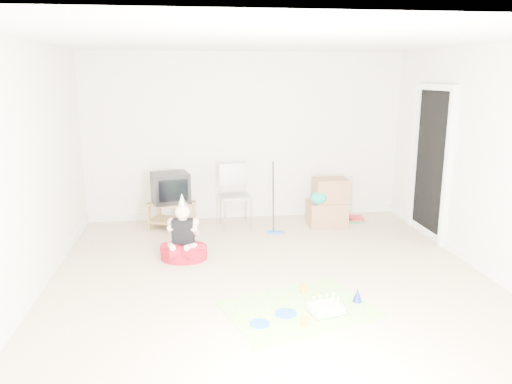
{
  "coord_description": "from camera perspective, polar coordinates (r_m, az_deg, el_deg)",
  "views": [
    {
      "loc": [
        -0.84,
        -5.29,
        2.25
      ],
      "look_at": [
        -0.1,
        0.4,
        0.9
      ],
      "focal_mm": 35.0,
      "sensor_mm": 36.0,
      "label": 1
    }
  ],
  "objects": [
    {
      "name": "ground",
      "position": [
        5.81,
        1.51,
        -9.55
      ],
      "size": [
        5.0,
        5.0,
        0.0
      ],
      "primitive_type": "plane",
      "color": "#C8B190",
      "rests_on": "ground"
    },
    {
      "name": "doorway_recess",
      "position": [
        7.39,
        19.42,
        2.95
      ],
      "size": [
        0.02,
        0.9,
        2.05
      ],
      "primitive_type": "cube",
      "color": "black",
      "rests_on": "ground"
    },
    {
      "name": "tv_stand",
      "position": [
        7.57,
        -9.64,
        -2.33
      ],
      "size": [
        0.75,
        0.63,
        0.4
      ],
      "color": "#9D7B46",
      "rests_on": "ground"
    },
    {
      "name": "crt_tv",
      "position": [
        7.48,
        -9.75,
        0.49
      ],
      "size": [
        0.61,
        0.54,
        0.45
      ],
      "primitive_type": "cube",
      "rotation": [
        0.0,
        0.0,
        0.24
      ],
      "color": "black",
      "rests_on": "tv_stand"
    },
    {
      "name": "folding_chair",
      "position": [
        7.5,
        -2.35,
        -0.48
      ],
      "size": [
        0.49,
        0.47,
        0.97
      ],
      "color": "#9C9BA1",
      "rests_on": "ground"
    },
    {
      "name": "cardboard_boxes",
      "position": [
        7.65,
        8.21,
        -1.29
      ],
      "size": [
        0.59,
        0.46,
        0.72
      ],
      "color": "#986B49",
      "rests_on": "ground"
    },
    {
      "name": "floor_mop",
      "position": [
        7.23,
        2.32,
        -2.72
      ],
      "size": [
        0.26,
        0.34,
        1.01
      ],
      "color": "blue",
      "rests_on": "ground"
    },
    {
      "name": "book_pile",
      "position": [
        8.04,
        11.36,
        -3.05
      ],
      "size": [
        0.27,
        0.32,
        0.06
      ],
      "color": "#287A45",
      "rests_on": "ground"
    },
    {
      "name": "seated_woman",
      "position": [
        6.33,
        -8.28,
        -5.97
      ],
      "size": [
        0.67,
        0.67,
        0.84
      ],
      "color": "#A30F20",
      "rests_on": "ground"
    },
    {
      "name": "party_mat",
      "position": [
        5.07,
        4.92,
        -13.16
      ],
      "size": [
        1.66,
        1.41,
        0.01
      ],
      "primitive_type": "cube",
      "rotation": [
        0.0,
        0.0,
        0.31
      ],
      "color": "#EE328E",
      "rests_on": "ground"
    },
    {
      "name": "birthday_cake",
      "position": [
        5.0,
        7.97,
        -13.13
      ],
      "size": [
        0.35,
        0.31,
        0.15
      ],
      "color": "silver",
      "rests_on": "party_mat"
    },
    {
      "name": "blue_plate_near",
      "position": [
        4.95,
        3.42,
        -13.68
      ],
      "size": [
        0.29,
        0.29,
        0.01
      ],
      "primitive_type": "cylinder",
      "rotation": [
        0.0,
        0.0,
        0.6
      ],
      "color": "blue",
      "rests_on": "party_mat"
    },
    {
      "name": "blue_plate_far",
      "position": [
        4.76,
        0.42,
        -14.81
      ],
      "size": [
        0.26,
        0.26,
        0.01
      ],
      "primitive_type": "cylinder",
      "rotation": [
        0.0,
        0.0,
        0.49
      ],
      "color": "blue",
      "rests_on": "party_mat"
    },
    {
      "name": "orange_cup_near",
      "position": [
        5.38,
        5.53,
        -10.97
      ],
      "size": [
        0.11,
        0.11,
        0.09
      ],
      "primitive_type": "cylinder",
      "rotation": [
        0.0,
        0.0,
        0.58
      ],
      "color": "orange",
      "rests_on": "party_mat"
    },
    {
      "name": "orange_cup_far",
      "position": [
        4.75,
        5.64,
        -14.49
      ],
      "size": [
        0.08,
        0.08,
        0.08
      ],
      "primitive_type": "cylinder",
      "rotation": [
        0.0,
        0.0,
        0.07
      ],
      "color": "orange",
      "rests_on": "party_mat"
    },
    {
      "name": "blue_party_hat",
      "position": [
        5.26,
        11.51,
        -11.48
      ],
      "size": [
        0.1,
        0.1,
        0.14
      ],
      "primitive_type": "cone",
      "rotation": [
        0.0,
        0.0,
        0.03
      ],
      "color": "#1826AB",
      "rests_on": "party_mat"
    }
  ]
}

